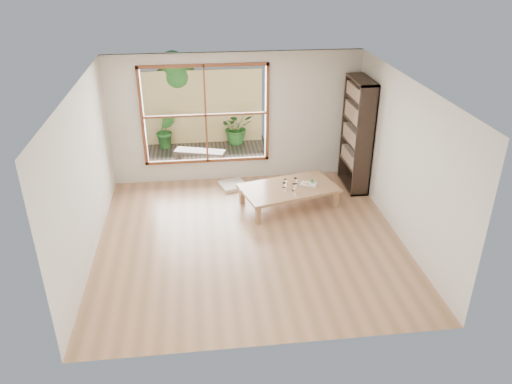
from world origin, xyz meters
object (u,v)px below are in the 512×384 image
at_px(food_tray, 309,183).
at_px(garden_bench, 200,153).
at_px(bookshelf, 357,135).
at_px(low_table, 289,189).

height_order(food_tray, garden_bench, food_tray).
xyz_separation_m(bookshelf, garden_bench, (-3.06, 1.36, -0.78)).
bearing_deg(low_table, garden_bench, 113.09).
distance_m(food_tray, garden_bench, 2.82).
distance_m(bookshelf, food_tray, 1.40).
bearing_deg(bookshelf, low_table, -154.73).
xyz_separation_m(low_table, food_tray, (0.40, 0.07, 0.07)).
bearing_deg(garden_bench, food_tray, -27.46).
bearing_deg(low_table, bookshelf, 10.19).
height_order(low_table, bookshelf, bookshelf).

